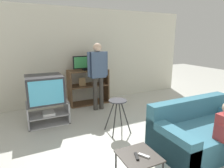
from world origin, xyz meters
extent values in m
cube|color=silver|center=(0.00, 4.06, 1.30)|extent=(6.40, 0.06, 2.60)
cube|color=#A8A8AD|center=(-1.30, 2.92, 0.01)|extent=(0.84, 0.52, 0.02)
cube|color=#A8A8AD|center=(-1.30, 2.92, 0.22)|extent=(0.81, 0.52, 0.02)
cube|color=#A8A8AD|center=(-1.30, 2.92, 0.47)|extent=(0.84, 0.52, 0.02)
cube|color=#A8A8AD|center=(-1.70, 2.92, 0.24)|extent=(0.03, 0.52, 0.48)
cube|color=#A8A8AD|center=(-0.90, 2.92, 0.24)|extent=(0.03, 0.52, 0.48)
cube|color=white|center=(-1.30, 2.86, 0.25)|extent=(0.24, 0.28, 0.05)
cube|color=#2D2D33|center=(-1.32, 2.94, 0.76)|extent=(0.72, 0.64, 0.57)
cube|color=#4CB7E0|center=(-1.32, 2.62, 0.76)|extent=(0.64, 0.01, 0.49)
cube|color=brown|center=(-0.63, 3.76, 0.48)|extent=(0.03, 0.46, 0.96)
cube|color=brown|center=(0.43, 3.76, 0.48)|extent=(0.03, 0.46, 0.96)
cube|color=brown|center=(-0.10, 3.76, 0.02)|extent=(1.02, 0.46, 0.03)
cube|color=brown|center=(-0.10, 3.76, 0.53)|extent=(1.02, 0.46, 0.03)
cube|color=brown|center=(-0.10, 3.76, 0.95)|extent=(1.02, 0.46, 0.03)
cube|color=#9E7A4C|center=(-0.29, 3.69, 0.66)|extent=(0.18, 0.04, 0.22)
cube|color=black|center=(-0.11, 3.74, 0.98)|extent=(0.28, 0.20, 0.04)
cube|color=black|center=(-0.11, 3.74, 1.17)|extent=(0.80, 0.04, 0.34)
cube|color=#3FA559|center=(-0.11, 3.72, 1.17)|extent=(0.75, 0.01, 0.29)
cylinder|color=black|center=(-0.25, 1.81, 0.31)|extent=(0.18, 0.16, 0.64)
cylinder|color=black|center=(-0.01, 1.81, 0.31)|extent=(0.18, 0.16, 0.64)
cylinder|color=black|center=(-0.25, 2.04, 0.31)|extent=(0.18, 0.16, 0.64)
cylinder|color=black|center=(-0.01, 2.04, 0.31)|extent=(0.18, 0.16, 0.64)
cylinder|color=#333338|center=(-0.13, 1.93, 0.64)|extent=(0.35, 0.35, 0.02)
cube|color=#38332D|center=(-0.50, 0.64, 0.36)|extent=(0.47, 0.47, 0.02)
cylinder|color=black|center=(-0.71, 0.85, 0.18)|extent=(0.02, 0.02, 0.35)
cylinder|color=black|center=(-0.29, 0.85, 0.18)|extent=(0.02, 0.02, 0.35)
cube|color=black|center=(-0.55, 0.62, 0.38)|extent=(0.08, 0.15, 0.02)
cube|color=silver|center=(-0.46, 0.60, 0.38)|extent=(0.11, 0.14, 0.02)
cube|color=teal|center=(0.92, 0.81, 0.20)|extent=(1.73, 0.93, 0.40)
cube|color=teal|center=(0.92, 1.17, 0.58)|extent=(1.73, 0.20, 0.35)
cube|color=teal|center=(0.17, 0.81, 0.26)|extent=(0.22, 0.93, 0.52)
cylinder|color=#3D3833|center=(-0.11, 3.21, 0.42)|extent=(0.11, 0.11, 0.85)
cylinder|color=#3D3833|center=(0.06, 3.21, 0.42)|extent=(0.11, 0.11, 0.85)
cube|color=#475B7A|center=(-0.02, 3.21, 1.16)|extent=(0.38, 0.20, 0.63)
cylinder|color=#475B7A|center=(-0.25, 3.21, 1.18)|extent=(0.08, 0.08, 0.60)
cylinder|color=#475B7A|center=(0.20, 3.21, 1.18)|extent=(0.08, 0.08, 0.60)
sphere|color=beige|center=(-0.02, 3.21, 1.58)|extent=(0.20, 0.20, 0.20)
camera|label=1|loc=(-1.70, -1.06, 1.78)|focal=30.00mm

